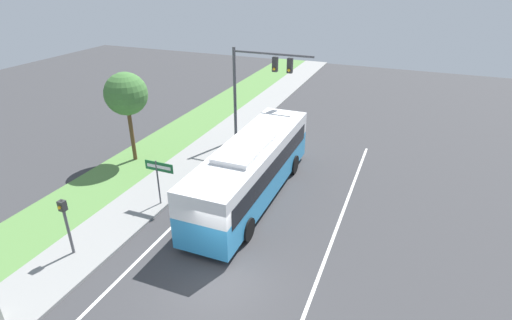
{
  "coord_description": "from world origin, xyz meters",
  "views": [
    {
      "loc": [
        5.85,
        -10.41,
        10.99
      ],
      "look_at": [
        -1.33,
        7.37,
        1.69
      ],
      "focal_mm": 28.0,
      "sensor_mm": 36.0,
      "label": 1
    }
  ],
  "objects_px": {
    "signal_gantry": "(257,79)",
    "pedestrian_signal": "(65,218)",
    "bus": "(252,167)",
    "street_sign": "(159,173)"
  },
  "relations": [
    {
      "from": "bus",
      "to": "street_sign",
      "type": "height_order",
      "value": "bus"
    },
    {
      "from": "bus",
      "to": "signal_gantry",
      "type": "height_order",
      "value": "signal_gantry"
    },
    {
      "from": "signal_gantry",
      "to": "pedestrian_signal",
      "type": "relative_size",
      "value": 2.43
    },
    {
      "from": "bus",
      "to": "street_sign",
      "type": "relative_size",
      "value": 4.43
    },
    {
      "from": "bus",
      "to": "signal_gantry",
      "type": "xyz_separation_m",
      "value": [
        -2.35,
        6.47,
        2.77
      ]
    },
    {
      "from": "signal_gantry",
      "to": "pedestrian_signal",
      "type": "height_order",
      "value": "signal_gantry"
    },
    {
      "from": "bus",
      "to": "street_sign",
      "type": "bearing_deg",
      "value": -147.62
    },
    {
      "from": "pedestrian_signal",
      "to": "street_sign",
      "type": "distance_m",
      "value": 4.86
    },
    {
      "from": "signal_gantry",
      "to": "pedestrian_signal",
      "type": "xyz_separation_m",
      "value": [
        -2.84,
        -13.65,
        -2.73
      ]
    },
    {
      "from": "bus",
      "to": "signal_gantry",
      "type": "distance_m",
      "value": 7.42
    }
  ]
}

